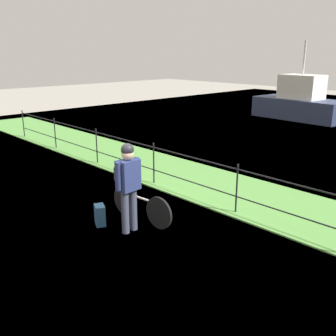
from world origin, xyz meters
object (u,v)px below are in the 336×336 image
(terrier_dog, at_px, (129,171))
(mooring_bollard, at_px, (118,174))
(cyclist_person, at_px, (128,180))
(backpack_on_paving, at_px, (100,215))
(moored_boat_near, at_px, (300,103))
(bicycle_main, at_px, (141,205))
(wooden_crate, at_px, (128,181))

(terrier_dog, height_order, mooring_bollard, terrier_dog)
(cyclist_person, xyz_separation_m, backpack_on_paving, (-0.61, -0.25, -0.80))
(mooring_bollard, xyz_separation_m, moored_boat_near, (-1.70, 12.37, 0.61))
(bicycle_main, distance_m, mooring_bollard, 2.67)
(backpack_on_paving, relative_size, mooring_bollard, 1.13)
(cyclist_person, xyz_separation_m, mooring_bollard, (-2.60, 1.62, -0.83))
(backpack_on_paving, bearing_deg, wooden_crate, -71.55)
(backpack_on_paving, relative_size, moored_boat_near, 0.09)
(backpack_on_paving, xyz_separation_m, moored_boat_near, (-3.69, 14.24, 0.58))
(terrier_dog, height_order, moored_boat_near, moored_boat_near)
(wooden_crate, height_order, moored_boat_near, moored_boat_near)
(backpack_on_paving, bearing_deg, moored_boat_near, -50.82)
(cyclist_person, bearing_deg, mooring_bollard, 148.09)
(cyclist_person, height_order, moored_boat_near, moored_boat_near)
(terrier_dog, bearing_deg, moored_boat_near, 105.57)
(terrier_dog, height_order, cyclist_person, cyclist_person)
(terrier_dog, xyz_separation_m, mooring_bollard, (-2.08, 1.21, -0.80))
(cyclist_person, distance_m, mooring_bollard, 3.17)
(mooring_bollard, bearing_deg, bicycle_main, -26.29)
(backpack_on_paving, height_order, mooring_bollard, backpack_on_paving)
(bicycle_main, bearing_deg, backpack_on_paving, -120.80)
(terrier_dog, distance_m, moored_boat_near, 14.10)
(bicycle_main, xyz_separation_m, moored_boat_near, (-4.09, 13.55, 0.45))
(bicycle_main, bearing_deg, wooden_crate, -175.34)
(terrier_dog, relative_size, moored_boat_near, 0.07)
(bicycle_main, relative_size, mooring_bollard, 4.45)
(terrier_dog, height_order, backpack_on_paving, terrier_dog)
(mooring_bollard, bearing_deg, cyclist_person, -31.91)
(bicycle_main, distance_m, moored_boat_near, 14.17)
(terrier_dog, bearing_deg, cyclist_person, -38.49)
(bicycle_main, bearing_deg, moored_boat_near, 106.81)
(moored_boat_near, bearing_deg, cyclist_person, -72.92)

